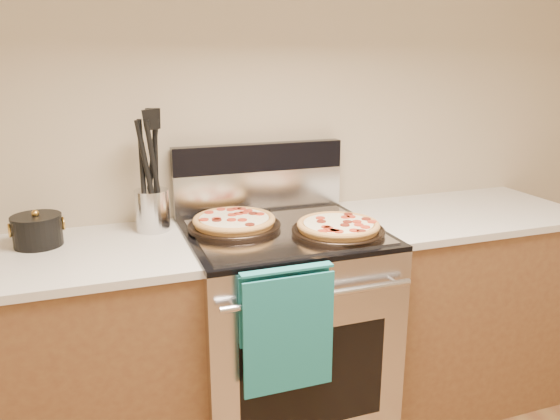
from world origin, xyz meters
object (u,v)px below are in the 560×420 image
object	(u,v)px
range_body	(283,336)
utensil_crock	(152,210)
pepperoni_pizza_back	(234,222)
saucepan	(38,232)
pepperoni_pizza_front	(338,228)

from	to	relation	value
range_body	utensil_crock	bearing A→B (deg)	157.25
pepperoni_pizza_back	saucepan	distance (m)	0.73
pepperoni_pizza_back	pepperoni_pizza_front	distance (m)	0.41
range_body	pepperoni_pizza_front	xyz separation A→B (m)	(0.18, -0.13, 0.50)
pepperoni_pizza_back	utensil_crock	world-z (taller)	utensil_crock
pepperoni_pizza_back	saucepan	size ratio (longest dim) A/B	2.11
range_body	pepperoni_pizza_back	bearing A→B (deg)	159.23
pepperoni_pizza_front	utensil_crock	distance (m)	0.74
utensil_crock	saucepan	bearing A→B (deg)	-173.85
saucepan	pepperoni_pizza_back	bearing A→B (deg)	-6.90
pepperoni_pizza_back	utensil_crock	distance (m)	0.33
pepperoni_pizza_back	pepperoni_pizza_front	world-z (taller)	pepperoni_pizza_back
pepperoni_pizza_back	pepperoni_pizza_front	size ratio (longest dim) A/B	1.03
utensil_crock	saucepan	size ratio (longest dim) A/B	0.97
pepperoni_pizza_back	utensil_crock	bearing A→B (deg)	156.08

